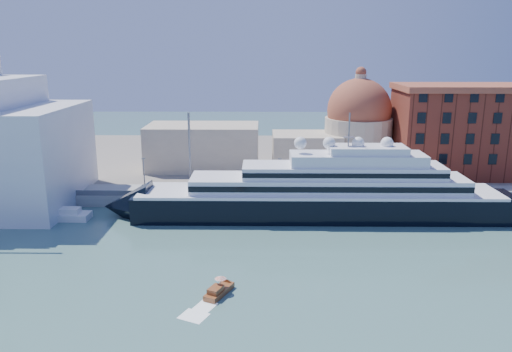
{
  "coord_description": "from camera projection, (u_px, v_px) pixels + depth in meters",
  "views": [
    {
      "loc": [
        -3.88,
        -75.63,
        34.07
      ],
      "look_at": [
        -5.05,
        18.0,
        10.04
      ],
      "focal_mm": 35.0,
      "sensor_mm": 36.0,
      "label": 1
    }
  ],
  "objects": [
    {
      "name": "church",
      "position": [
        300.0,
        137.0,
        134.78
      ],
      "size": [
        66.0,
        18.0,
        25.5
      ],
      "color": "beige",
      "rests_on": "land"
    },
    {
      "name": "service_barge",
      "position": [
        62.0,
        216.0,
        102.13
      ],
      "size": [
        11.9,
        4.15,
        2.66
      ],
      "rotation": [
        0.0,
        0.0,
        -0.02
      ],
      "color": "white",
      "rests_on": "ground"
    },
    {
      "name": "lamp_posts",
      "position": [
        223.0,
        161.0,
        110.63
      ],
      "size": [
        120.8,
        2.4,
        18.0
      ],
      "color": "slate",
      "rests_on": "quay"
    },
    {
      "name": "superyacht",
      "position": [
        307.0,
        197.0,
        102.79
      ],
      "size": [
        84.95,
        11.78,
        25.39
      ],
      "color": "black",
      "rests_on": "ground"
    },
    {
      "name": "ground",
      "position": [
        285.0,
        263.0,
        81.67
      ],
      "size": [
        400.0,
        400.0,
        0.0
      ],
      "primitive_type": "plane",
      "color": "#355C5C",
      "rests_on": "ground"
    },
    {
      "name": "land",
      "position": [
        275.0,
        159.0,
        154.06
      ],
      "size": [
        260.0,
        72.0,
        2.0
      ],
      "primitive_type": "cube",
      "color": "slate",
      "rests_on": "ground"
    },
    {
      "name": "quay",
      "position": [
        279.0,
        196.0,
        114.29
      ],
      "size": [
        180.0,
        10.0,
        2.5
      ],
      "primitive_type": "cube",
      "color": "gray",
      "rests_on": "ground"
    },
    {
      "name": "warehouse",
      "position": [
        480.0,
        130.0,
        127.98
      ],
      "size": [
        43.0,
        19.0,
        23.25
      ],
      "color": "maroon",
      "rests_on": "land"
    },
    {
      "name": "water_taxi",
      "position": [
        219.0,
        290.0,
        70.9
      ],
      "size": [
        4.17,
        6.03,
        2.73
      ],
      "rotation": [
        0.0,
        0.0,
        -0.44
      ],
      "color": "brown",
      "rests_on": "ground"
    },
    {
      "name": "quay_fence",
      "position": [
        280.0,
        194.0,
        109.47
      ],
      "size": [
        180.0,
        0.1,
        1.2
      ],
      "primitive_type": "cube",
      "color": "slate",
      "rests_on": "quay"
    }
  ]
}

